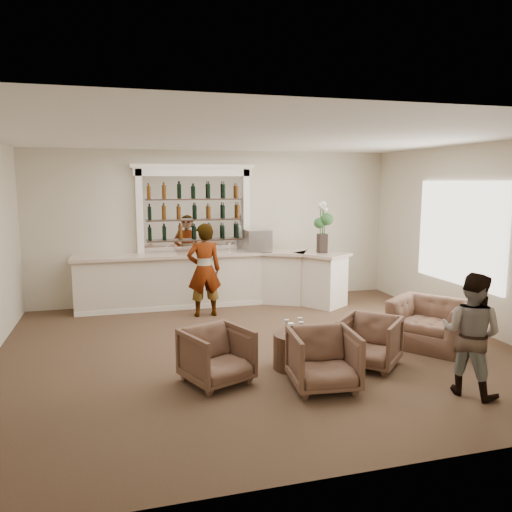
{
  "coord_description": "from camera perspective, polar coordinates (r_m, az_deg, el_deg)",
  "views": [
    {
      "loc": [
        -2.09,
        -7.31,
        2.64
      ],
      "look_at": [
        0.18,
        0.9,
        1.36
      ],
      "focal_mm": 35.0,
      "sensor_mm": 36.0,
      "label": 1
    }
  ],
  "objects": [
    {
      "name": "wine_glass_bar_left",
      "position": [
        10.62,
        -3.04,
        0.97
      ],
      "size": [
        0.07,
        0.07,
        0.21
      ],
      "primitive_type": null,
      "color": "white",
      "rests_on": "bar_counter"
    },
    {
      "name": "sommelier",
      "position": [
        9.82,
        -5.94,
        -1.61
      ],
      "size": [
        0.68,
        0.45,
        1.84
      ],
      "primitive_type": "imported",
      "rotation": [
        0.0,
        0.0,
        3.16
      ],
      "color": "gray",
      "rests_on": "ground"
    },
    {
      "name": "wine_glass_bar_right",
      "position": [
        10.72,
        -0.24,
        1.05
      ],
      "size": [
        0.07,
        0.07,
        0.21
      ],
      "primitive_type": null,
      "color": "white",
      "rests_on": "bar_counter"
    },
    {
      "name": "armchair_far",
      "position": [
        8.56,
        19.32,
        -7.29
      ],
      "size": [
        1.51,
        1.54,
        0.75
      ],
      "primitive_type": "imported",
      "rotation": [
        0.0,
        0.0,
        -0.93
      ],
      "color": "brown",
      "rests_on": "ground"
    },
    {
      "name": "napkin_holder",
      "position": [
        7.27,
        3.98,
        -8.12
      ],
      "size": [
        0.08,
        0.08,
        0.12
      ],
      "primitive_type": "cube",
      "color": "white",
      "rests_on": "cocktail_table"
    },
    {
      "name": "espresso_machine",
      "position": [
        10.76,
        0.17,
        1.77
      ],
      "size": [
        0.55,
        0.47,
        0.47
      ],
      "primitive_type": "cube",
      "rotation": [
        0.0,
        0.0,
        0.06
      ],
      "color": "silver",
      "rests_on": "bar_counter"
    },
    {
      "name": "guest",
      "position": [
        6.79,
        23.37,
        -8.18
      ],
      "size": [
        0.89,
        0.95,
        1.54
      ],
      "primitive_type": "imported",
      "rotation": [
        0.0,
        0.0,
        2.13
      ],
      "color": "gray",
      "rests_on": "ground"
    },
    {
      "name": "room_shell",
      "position": [
        8.33,
        0.21,
        6.45
      ],
      "size": [
        8.04,
        7.02,
        3.32
      ],
      "color": "beige",
      "rests_on": "ground"
    },
    {
      "name": "cocktail_table",
      "position": [
        7.25,
        4.48,
        -10.75
      ],
      "size": [
        0.62,
        0.62,
        0.5
      ],
      "primitive_type": "cylinder",
      "color": "#442F1D",
      "rests_on": "ground"
    },
    {
      "name": "flower_vase",
      "position": [
        10.59,
        7.61,
        3.62
      ],
      "size": [
        0.28,
        0.28,
        1.08
      ],
      "color": "black",
      "rests_on": "bar_counter"
    },
    {
      "name": "wine_glass_tbl_b",
      "position": [
        7.25,
        5.05,
        -7.82
      ],
      "size": [
        0.07,
        0.07,
        0.21
      ],
      "primitive_type": null,
      "color": "white",
      "rests_on": "cocktail_table"
    },
    {
      "name": "wine_glass_tbl_a",
      "position": [
        7.13,
        3.52,
        -8.08
      ],
      "size": [
        0.07,
        0.07,
        0.21
      ],
      "primitive_type": null,
      "color": "white",
      "rests_on": "cocktail_table"
    },
    {
      "name": "armchair_left",
      "position": [
        6.71,
        -4.5,
        -11.29
      ],
      "size": [
        1.04,
        1.05,
        0.74
      ],
      "primitive_type": "imported",
      "rotation": [
        0.0,
        0.0,
        0.39
      ],
      "color": "brown",
      "rests_on": "ground"
    },
    {
      "name": "armchair_center",
      "position": [
        6.58,
        7.7,
        -11.64
      ],
      "size": [
        0.9,
        0.92,
        0.77
      ],
      "primitive_type": "imported",
      "rotation": [
        0.0,
        0.0,
        -0.1
      ],
      "color": "brown",
      "rests_on": "ground"
    },
    {
      "name": "armchair_right",
      "position": [
        7.44,
        12.86,
        -9.53
      ],
      "size": [
        1.11,
        1.11,
        0.73
      ],
      "primitive_type": "imported",
      "rotation": [
        0.0,
        0.0,
        -0.79
      ],
      "color": "brown",
      "rests_on": "ground"
    },
    {
      "name": "back_bar_alcove",
      "position": [
        10.85,
        -7.07,
        5.25
      ],
      "size": [
        2.64,
        0.25,
        3.0
      ],
      "color": "white",
      "rests_on": "ground"
    },
    {
      "name": "wine_glass_tbl_c",
      "position": [
        7.04,
        5.19,
        -8.32
      ],
      "size": [
        0.07,
        0.07,
        0.21
      ],
      "primitive_type": null,
      "color": "white",
      "rests_on": "cocktail_table"
    },
    {
      "name": "bar_counter",
      "position": [
        10.68,
        -4.81,
        -2.65
      ],
      "size": [
        5.72,
        1.8,
        1.14
      ],
      "color": "white",
      "rests_on": "ground"
    },
    {
      "name": "ground",
      "position": [
        8.05,
        0.46,
        -10.63
      ],
      "size": [
        8.0,
        8.0,
        0.0
      ],
      "primitive_type": "plane",
      "color": "brown",
      "rests_on": "ground"
    }
  ]
}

